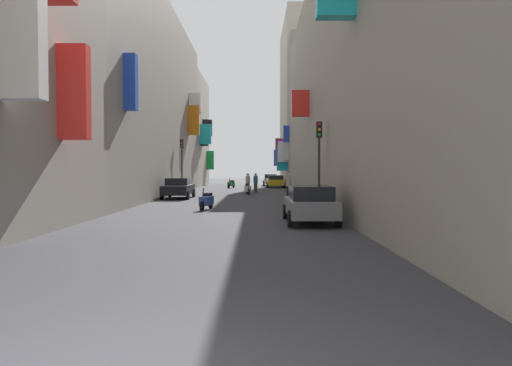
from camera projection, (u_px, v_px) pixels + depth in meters
name	position (u px, v px, depth m)	size (l,w,h in m)	color
ground_plane	(237.00, 197.00, 33.92)	(140.00, 140.00, 0.00)	#38383D
building_left_mid_c	(136.00, 101.00, 35.57)	(7.15, 31.28, 14.96)	gray
building_left_far	(183.00, 132.00, 57.47)	(7.38, 12.54, 13.65)	#9E9384
building_right_near	(377.00, 77.00, 24.10)	(7.33, 40.85, 13.91)	#9E9384
building_right_mid_a	(320.00, 113.00, 46.53)	(7.29, 4.05, 15.80)	gray
building_right_mid_b	(310.00, 105.00, 56.03)	(7.19, 15.10, 20.03)	#BCB29E
parked_car_grey	(312.00, 203.00, 17.15)	(1.87, 4.22, 1.42)	slate
parked_car_yellow	(278.00, 181.00, 50.72)	(2.00, 3.94, 1.38)	gold
parked_car_black	(181.00, 188.00, 31.95)	(1.94, 4.30, 1.43)	black
parked_car_white	(273.00, 180.00, 57.14)	(1.85, 4.16, 1.44)	white
scooter_blue	(209.00, 201.00, 22.75)	(0.66, 1.85, 1.13)	#2D4CAD
scooter_green	(233.00, 184.00, 49.73)	(0.78, 1.85, 1.13)	#287F3D
scooter_white	(250.00, 189.00, 37.02)	(0.59, 1.99, 1.13)	silver
pedestrian_crossing	(291.00, 186.00, 32.01)	(0.39, 0.39, 1.78)	black
pedestrian_near_left	(258.00, 183.00, 39.47)	(0.51, 0.51, 1.73)	#3B3B3B
pedestrian_near_right	(250.00, 183.00, 38.60)	(0.42, 0.42, 1.72)	#252525
traffic_light_near_corner	(184.00, 157.00, 37.63)	(0.26, 0.34, 4.58)	#2D2D2D
traffic_light_far_corner	(321.00, 151.00, 21.19)	(0.26, 0.34, 4.27)	#2D2D2D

